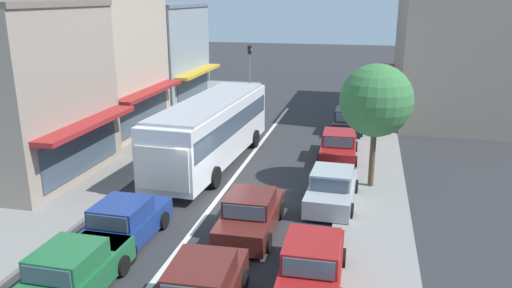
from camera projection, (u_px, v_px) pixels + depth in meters
The scene contains 19 objects.
ground_plane at pixel (215, 202), 20.11m from camera, with size 140.00×140.00×0.00m, color #2D2D30.
lane_centre_line at pixel (240, 170), 23.85m from camera, with size 0.20×28.00×0.01m, color silver.
sidewalk_left at pixel (129, 148), 27.15m from camera, with size 5.20×44.00×0.14m, color gray.
kerb_right at pixel (373, 165), 24.38m from camera, with size 2.80×44.00×0.12m, color gray.
shopfront_mid_block at pixel (92, 66), 29.26m from camera, with size 7.42×7.90×8.16m.
shopfront_far_end at pixel (150, 56), 36.86m from camera, with size 7.69×7.94×7.45m.
building_right_far at pixel (459, 48), 33.30m from camera, with size 8.82×12.13×9.28m.
city_bus at pixel (211, 127), 24.19m from camera, with size 3.13×10.97×3.23m.
hatchback_queue_far_back at pixel (203, 288), 12.95m from camera, with size 1.94×3.77×1.54m.
sedan_adjacent_lane_lead at pixel (71, 274), 13.69m from camera, with size 1.93×4.22×1.47m.
sedan_adjacent_lane_trail at pixel (251, 214), 17.44m from camera, with size 1.94×4.22×1.47m.
sedan_queue_gap_filler at pixel (124, 224), 16.68m from camera, with size 1.95×4.23×1.47m.
parked_hatchback_kerb_front at pixel (312, 263), 14.15m from camera, with size 1.87×3.73×1.54m.
parked_sedan_kerb_second at pixel (332, 188), 19.80m from camera, with size 2.01×4.26×1.47m.
parked_sedan_kerb_third at pixel (339, 147), 25.26m from camera, with size 1.98×4.24×1.47m.
parked_hatchback_kerb_rear at pixel (349, 121), 30.18m from camera, with size 1.89×3.74×1.54m.
traffic_light_downstreet at pixel (250, 62), 40.34m from camera, with size 0.33×0.24×4.20m.
street_tree_right at pixel (376, 101), 20.53m from camera, with size 3.03×3.03×5.38m.
pedestrian_with_handbag_near at pixel (207, 105), 33.07m from camera, with size 0.66×0.34×1.63m.
Camera 1 is at (5.76, -17.77, 8.00)m, focal length 35.00 mm.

